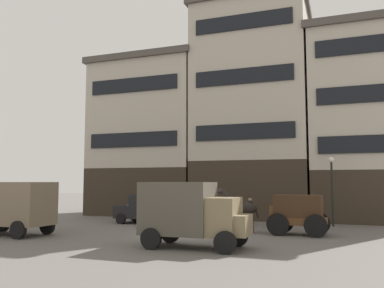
{
  "coord_description": "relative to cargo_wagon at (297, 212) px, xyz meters",
  "views": [
    {
      "loc": [
        6.97,
        -19.36,
        2.65
      ],
      "look_at": [
        -0.94,
        2.2,
        4.78
      ],
      "focal_mm": 37.9,
      "sensor_mm": 36.0,
      "label": 1
    }
  ],
  "objects": [
    {
      "name": "delivery_truck_near",
      "position": [
        -13.27,
        -4.92,
        0.28
      ],
      "size": [
        4.41,
        2.27,
        2.62
      ],
      "color": "black",
      "rests_on": "ground_plane"
    },
    {
      "name": "draft_horse",
      "position": [
        -2.95,
        0.0,
        0.12
      ],
      "size": [
        2.35,
        0.69,
        2.3
      ],
      "color": "black",
      "rests_on": "ground_plane"
    },
    {
      "name": "ground_plane",
      "position": [
        -4.87,
        -1.6,
        -1.15
      ],
      "size": [
        120.0,
        120.0,
        0.0
      ],
      "primitive_type": "plane",
      "color": "#605B56"
    },
    {
      "name": "pedestrian_officer",
      "position": [
        -3.03,
        3.06,
        -0.17
      ],
      "size": [
        0.48,
        0.48,
        1.79
      ],
      "color": "black",
      "rests_on": "ground_plane"
    },
    {
      "name": "delivery_truck_far",
      "position": [
        -3.62,
        -5.46,
        0.28
      ],
      "size": [
        4.36,
        2.13,
        2.62
      ],
      "color": "#7A6B4C",
      "rests_on": "ground_plane"
    },
    {
      "name": "streetlamp_curbside",
      "position": [
        1.59,
        4.73,
        1.52
      ],
      "size": [
        0.32,
        0.32,
        4.12
      ],
      "color": "black",
      "rests_on": "ground_plane"
    },
    {
      "name": "building_far_left",
      "position": [
        -12.63,
        9.41,
        5.21
      ],
      "size": [
        9.14,
        7.06,
        12.64
      ],
      "color": "#33281E",
      "rests_on": "ground_plane"
    },
    {
      "name": "building_center_right",
      "position": [
        3.71,
        9.4,
        5.56
      ],
      "size": [
        7.49,
        7.06,
        13.32
      ],
      "color": "#33281E",
      "rests_on": "ground_plane"
    },
    {
      "name": "building_center_left",
      "position": [
        -4.05,
        9.41,
        7.03
      ],
      "size": [
        8.72,
        7.06,
        16.27
      ],
      "color": "#33281E",
      "rests_on": "ground_plane"
    },
    {
      "name": "sedan_dark",
      "position": [
        -9.64,
        2.35,
        -0.23
      ],
      "size": [
        3.79,
        2.05,
        1.83
      ],
      "color": "black",
      "rests_on": "ground_plane"
    },
    {
      "name": "cargo_wagon",
      "position": [
        0.0,
        0.0,
        0.0
      ],
      "size": [
        2.98,
        1.65,
        1.98
      ],
      "color": "brown",
      "rests_on": "ground_plane"
    }
  ]
}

